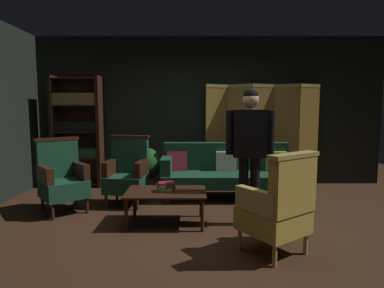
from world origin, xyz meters
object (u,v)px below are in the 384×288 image
at_px(bookshelf, 76,129).
at_px(armchair_wing_right, 126,172).
at_px(armchair_gilt_accent, 277,206).
at_px(book_tan_leather, 165,190).
at_px(folding_screen, 261,134).
at_px(potted_plant, 146,167).
at_px(book_red_leather, 165,184).
at_px(standing_figure, 248,144).
at_px(velvet_couch, 225,170).
at_px(coffee_table, 164,195).
at_px(armchair_wing_left, 60,177).
at_px(book_green_cloth, 165,186).

relative_size(bookshelf, armchair_wing_right, 1.97).
height_order(armchair_gilt_accent, book_tan_leather, armchair_gilt_accent).
bearing_deg(folding_screen, potted_plant, -167.04).
bearing_deg(book_red_leather, standing_figure, -2.04).
distance_m(bookshelf, velvet_couch, 2.87).
distance_m(armchair_gilt_accent, book_red_leather, 1.47).
bearing_deg(standing_figure, armchair_gilt_accent, -80.31).
height_order(coffee_table, armchair_gilt_accent, armchair_gilt_accent).
xyz_separation_m(folding_screen, armchair_wing_right, (-2.29, -1.14, -0.50)).
relative_size(velvet_couch, armchair_gilt_accent, 2.04).
bearing_deg(coffee_table, potted_plant, 106.06).
xyz_separation_m(folding_screen, velvet_couch, (-0.73, -0.74, -0.53)).
bearing_deg(armchair_gilt_accent, bookshelf, 136.02).
xyz_separation_m(armchair_wing_left, book_tan_leather, (1.51, -0.49, -0.05)).
relative_size(coffee_table, book_red_leather, 5.23).
xyz_separation_m(bookshelf, book_red_leather, (1.80, -2.00, -0.57)).
height_order(armchair_wing_right, book_green_cloth, armchair_wing_right).
bearing_deg(bookshelf, armchair_gilt_accent, -43.98).
xyz_separation_m(potted_plant, book_red_leather, (0.44, -1.52, 0.07)).
height_order(coffee_table, book_green_cloth, book_green_cloth).
bearing_deg(folding_screen, standing_figure, -106.31).
relative_size(coffee_table, book_green_cloth, 4.67).
relative_size(velvet_couch, standing_figure, 1.25).
xyz_separation_m(armchair_wing_right, book_red_leather, (0.66, -0.86, 0.03)).
bearing_deg(book_green_cloth, coffee_table, -121.75).
relative_size(velvet_couch, coffee_table, 2.12).
height_order(bookshelf, potted_plant, bookshelf).
height_order(standing_figure, book_green_cloth, standing_figure).
bearing_deg(book_red_leather, armchair_wing_right, 127.70).
height_order(velvet_couch, book_red_leather, velvet_couch).
xyz_separation_m(bookshelf, armchair_wing_right, (1.14, -1.15, -0.59)).
bearing_deg(book_green_cloth, folding_screen, 50.82).
distance_m(armchair_wing_left, book_red_leather, 1.59).
distance_m(bookshelf, armchair_wing_right, 1.72).
bearing_deg(standing_figure, book_red_leather, 177.96).
bearing_deg(standing_figure, armchair_wing_left, 168.30).
height_order(armchair_gilt_accent, book_green_cloth, armchair_gilt_accent).
relative_size(book_tan_leather, book_red_leather, 1.03).
bearing_deg(armchair_wing_left, bookshelf, 101.03).
bearing_deg(coffee_table, velvet_couch, 54.64).
height_order(potted_plant, book_red_leather, potted_plant).
bearing_deg(armchair_wing_right, armchair_gilt_accent, -43.25).
xyz_separation_m(folding_screen, potted_plant, (-2.08, -0.48, -0.54)).
distance_m(potted_plant, book_green_cloth, 1.59).
relative_size(folding_screen, armchair_gilt_accent, 2.05).
distance_m(coffee_table, armchair_gilt_accent, 1.47).
bearing_deg(bookshelf, standing_figure, -35.70).
bearing_deg(armchair_wing_right, book_tan_leather, -52.30).
bearing_deg(armchair_gilt_accent, book_tan_leather, 143.40).
relative_size(armchair_wing_right, book_tan_leather, 5.29).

